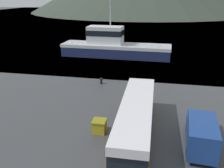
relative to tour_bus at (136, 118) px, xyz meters
The scene contains 7 objects.
water_surface 134.19m from the tour_bus, 90.12° to the left, with size 240.00×240.00×0.00m, color slate.
tour_bus is the anchor object (origin of this frame).
delivery_van 5.21m from the tour_bus, ahead, with size 2.56×6.48×2.45m.
fishing_boat 29.08m from the tour_bus, 104.84° to the left, with size 20.90×5.50×12.43m.
storage_bin 3.41m from the tour_bus, behind, with size 1.20×1.23×1.14m.
small_boat 36.89m from the tour_bus, 102.14° to the left, with size 7.94×5.24×0.78m.
mooring_bollard 13.77m from the tour_bus, 116.01° to the left, with size 0.38×0.38×0.85m.
Camera 1 is at (1.96, -10.44, 11.51)m, focal length 40.00 mm.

